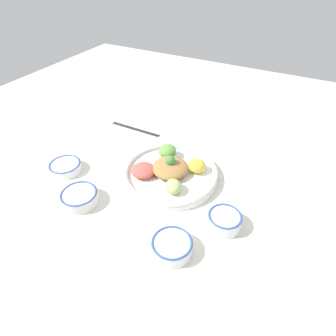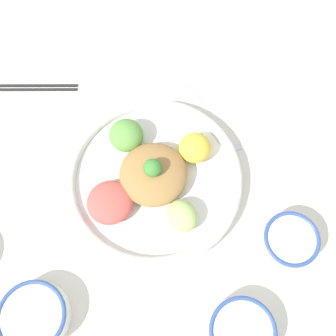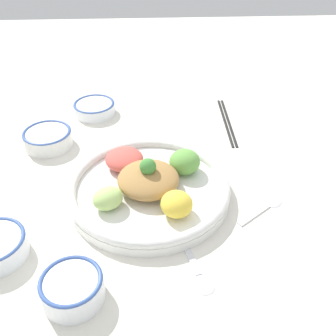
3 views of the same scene
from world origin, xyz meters
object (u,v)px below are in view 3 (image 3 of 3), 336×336
(salad_platter, at_px, (149,186))
(rice_bowl_blue, at_px, (48,138))
(chopsticks_pair_near, at_px, (227,121))
(serving_spoon_main, at_px, (199,273))
(serving_spoon_extra, at_px, (265,207))
(rice_bowl_plain, at_px, (72,288))
(sauce_bowl_red, at_px, (94,108))

(salad_platter, distance_m, rice_bowl_blue, 0.31)
(chopsticks_pair_near, xyz_separation_m, serving_spoon_main, (0.49, -0.13, -0.00))
(salad_platter, distance_m, serving_spoon_extra, 0.24)
(salad_platter, height_order, rice_bowl_plain, salad_platter)
(salad_platter, xyz_separation_m, rice_bowl_blue, (-0.20, -0.25, -0.00))
(sauce_bowl_red, relative_size, rice_bowl_blue, 0.97)
(serving_spoon_main, xyz_separation_m, serving_spoon_extra, (-0.16, 0.15, -0.00))
(serving_spoon_extra, bearing_deg, rice_bowl_blue, -64.78)
(sauce_bowl_red, height_order, rice_bowl_blue, rice_bowl_blue)
(rice_bowl_blue, relative_size, chopsticks_pair_near, 0.48)
(sauce_bowl_red, distance_m, chopsticks_pair_near, 0.37)
(rice_bowl_blue, height_order, chopsticks_pair_near, rice_bowl_blue)
(rice_bowl_blue, bearing_deg, salad_platter, 51.18)
(rice_bowl_blue, distance_m, serving_spoon_extra, 0.54)
(serving_spoon_main, relative_size, serving_spoon_extra, 1.12)
(serving_spoon_main, bearing_deg, salad_platter, 5.97)
(sauce_bowl_red, bearing_deg, rice_bowl_blue, -32.16)
(salad_platter, xyz_separation_m, serving_spoon_extra, (0.05, 0.23, -0.02))
(rice_bowl_plain, bearing_deg, chopsticks_pair_near, 147.64)
(sauce_bowl_red, bearing_deg, serving_spoon_main, 22.21)
(salad_platter, height_order, sauce_bowl_red, salad_platter)
(rice_bowl_plain, relative_size, serving_spoon_extra, 0.89)
(salad_platter, distance_m, sauce_bowl_red, 0.38)
(rice_bowl_blue, distance_m, chopsticks_pair_near, 0.47)
(salad_platter, bearing_deg, sauce_bowl_red, -157.27)
(rice_bowl_plain, distance_m, chopsticks_pair_near, 0.63)
(chopsticks_pair_near, bearing_deg, rice_bowl_plain, -32.13)
(rice_bowl_plain, height_order, chopsticks_pair_near, rice_bowl_plain)
(salad_platter, xyz_separation_m, serving_spoon_main, (0.21, 0.08, -0.02))
(rice_bowl_blue, height_order, serving_spoon_extra, rice_bowl_blue)
(salad_platter, bearing_deg, chopsticks_pair_near, 143.20)
(serving_spoon_extra, bearing_deg, chopsticks_pair_near, -123.92)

